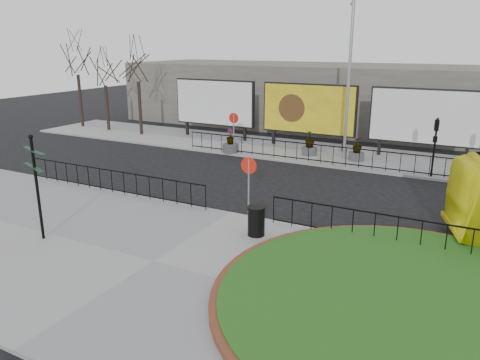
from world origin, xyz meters
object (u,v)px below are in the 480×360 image
Objects in this scene: planter_b at (310,145)px; planter_c at (357,151)px; litter_bin at (256,221)px; fingerpost_sign at (36,177)px; planter_a at (231,144)px; lamp_post at (349,77)px; billboard_mid at (309,109)px.

planter_b is 1.08× the size of planter_c.
planter_c is at bearing 88.60° from litter_bin.
planter_a is at bearing 116.92° from fingerpost_sign.
litter_bin is at bearing -88.08° from lamp_post.
fingerpost_sign is at bearing -110.17° from lamp_post.
lamp_post is 6.13× the size of planter_b.
fingerpost_sign is at bearing -112.40° from planter_c.
lamp_post reaches higher than billboard_mid.
billboard_mid is at bearing 146.75° from lamp_post.
planter_b is at bearing 19.20° from planter_a.
planter_a is (-6.74, -1.60, -4.19)m from lamp_post.
planter_c is at bearing 12.09° from planter_a.
billboard_mid is 4.45× the size of planter_c.
litter_bin is 12.65m from planter_c.
fingerpost_sign reaches higher than planter_b.
billboard_mid is 1.68× the size of fingerpost_sign.
lamp_post is at bearing 93.95° from fingerpost_sign.
lamp_post is 6.63× the size of planter_c.
billboard_mid is 2.87m from planter_b.
fingerpost_sign reaches higher than litter_bin.
planter_c is at bearing 0.00° from planter_b.
billboard_mid is at bearing 103.21° from litter_bin.
fingerpost_sign is at bearing -99.31° from billboard_mid.
litter_bin is (0.42, -12.64, -4.17)m from lamp_post.
lamp_post reaches higher than planter_b.
lamp_post is 2.51× the size of fingerpost_sign.
fingerpost_sign is 14.89m from planter_a.
billboard_mid is at bearing 152.21° from planter_c.
lamp_post reaches higher than fingerpost_sign.
fingerpost_sign is 2.64× the size of planter_c.
planter_c is (0.73, 0.00, -4.18)m from lamp_post.
litter_bin is 0.77× the size of planter_c.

